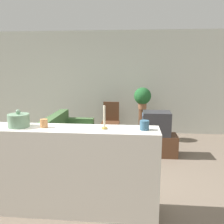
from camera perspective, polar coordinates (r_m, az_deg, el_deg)
name	(u,v)px	position (r m, az deg, el deg)	size (l,w,h in m)	color
ground_plane	(70,193)	(3.84, -9.48, -17.82)	(14.00, 14.00, 0.00)	#756656
wall_back	(102,83)	(6.76, -2.34, 6.73)	(9.00, 0.06, 2.70)	silver
couch	(65,140)	(5.31, -10.66, -6.38)	(0.83, 1.90, 0.77)	#476B3D
tv_stand	(156,145)	(5.22, 9.96, -7.37)	(0.85, 0.46, 0.43)	brown
television	(156,123)	(5.10, 10.06, -2.55)	(0.56, 0.44, 0.47)	#333338
wooden_chair	(111,119)	(6.21, -0.29, -1.64)	(0.44, 0.44, 0.91)	brown
plant_stand	(142,124)	(6.19, 6.85, -2.79)	(0.17, 0.17, 0.77)	brown
potted_plant	(143,97)	(6.06, 7.00, 3.49)	(0.41, 0.41, 0.52)	#8E5B3D
foreground_counter	(60,170)	(3.24, -11.70, -12.84)	(2.41, 0.44, 1.08)	silver
decorative_bowl	(19,120)	(3.23, -20.57, -1.79)	(0.26, 0.26, 0.21)	gray
candle_jar	(44,123)	(3.12, -15.30, -2.51)	(0.09, 0.09, 0.10)	#C6844C
candlestick	(104,121)	(2.93, -1.75, -2.09)	(0.07, 0.07, 0.28)	#B7933D
coffee_tin	(144,125)	(2.92, 7.41, -3.01)	(0.11, 0.11, 0.11)	#335B75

